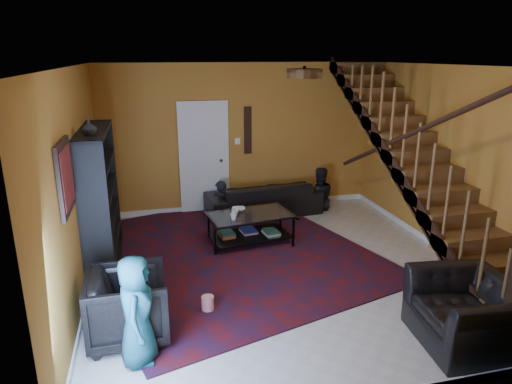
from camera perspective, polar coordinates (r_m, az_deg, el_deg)
The scene contains 21 objects.
floor at distance 6.66m, azimuth 3.00°, elevation -9.42°, with size 5.50×5.50×0.00m, color beige.
room at distance 7.62m, azimuth -9.61°, elevation -5.70°, with size 5.50×5.50×5.50m.
staircase at distance 7.06m, azimuth 19.94°, elevation 3.21°, with size 0.95×5.02×3.18m.
bookshelf at distance 6.64m, azimuth -18.76°, elevation -1.40°, with size 0.35×1.80×2.00m.
door at distance 8.71m, azimuth -6.50°, elevation 4.04°, with size 0.82×0.05×2.05m, color silver.
framed_picture at distance 5.02m, azimuth -22.74°, elevation 1.75°, with size 0.04×0.74×0.74m, color maroon.
wall_hanging at distance 8.76m, azimuth -1.05°, elevation 7.72°, with size 0.14×0.03×0.90m, color black.
ceiling_fixture at distance 5.21m, azimuth 6.07°, elevation 14.52°, with size 0.40×0.40×0.10m, color #3F2814.
rug at distance 7.13m, azimuth -3.70°, elevation -7.45°, with size 3.88×4.44×0.02m, color #450C0E.
sofa at distance 8.69m, azimuth 0.95°, elevation -0.75°, with size 2.15×0.84×0.63m, color black.
armchair_left at distance 5.18m, azimuth -15.66°, elevation -13.49°, with size 0.82×0.84×0.76m, color black.
armchair_right at distance 5.41m, azimuth 24.91°, elevation -13.52°, with size 1.09×0.95×0.71m, color black.
person_adult_a at distance 8.63m, azimuth -4.41°, elevation -2.23°, with size 0.42×0.28×1.15m, color black.
person_adult_b at distance 9.11m, azimuth 7.84°, elevation -0.86°, with size 0.62×0.49×1.28m, color black.
person_child at distance 4.69m, azimuth -14.72°, elevation -14.18°, with size 0.56×0.36×1.14m, color #184E5C.
coffee_table at distance 7.35m, azimuth -0.77°, elevation -4.29°, with size 1.40×0.94×0.50m.
cup_a at distance 7.25m, azimuth -2.64°, elevation -2.48°, with size 0.12×0.12×0.09m, color #999999.
cup_b at distance 7.02m, azimuth -2.83°, elevation -3.12°, with size 0.11×0.11×0.10m, color #999999.
bowl at distance 7.42m, azimuth -2.19°, elevation -2.19°, with size 0.21×0.21×0.05m, color #999999.
vase at distance 5.90m, azimuth -20.16°, elevation 7.57°, with size 0.18×0.18×0.19m, color #999999.
popcorn_bucket at distance 5.61m, azimuth -6.05°, elevation -13.63°, with size 0.15×0.15×0.17m, color red.
Camera 1 is at (-1.75, -5.70, 2.95)m, focal length 32.00 mm.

